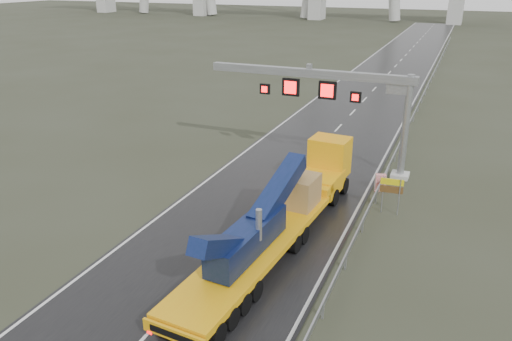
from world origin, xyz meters
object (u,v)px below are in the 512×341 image
at_px(striped_barrier, 380,183).
at_px(heavy_haul_truck, 289,204).
at_px(sign_gantry, 337,92).
at_px(exit_sign_pair, 391,189).

bearing_deg(striped_barrier, heavy_haul_truck, -133.57).
bearing_deg(sign_gantry, heavy_haul_truck, -88.89).
relative_size(sign_gantry, striped_barrier, 13.06).
height_order(sign_gantry, striped_barrier, sign_gantry).
distance_m(heavy_haul_truck, exit_sign_pair, 6.49).
height_order(exit_sign_pair, striped_barrier, exit_sign_pair).
relative_size(exit_sign_pair, striped_barrier, 1.99).
bearing_deg(exit_sign_pair, heavy_haul_truck, -142.24).
distance_m(sign_gantry, striped_barrier, 6.99).
relative_size(sign_gantry, exit_sign_pair, 6.55).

